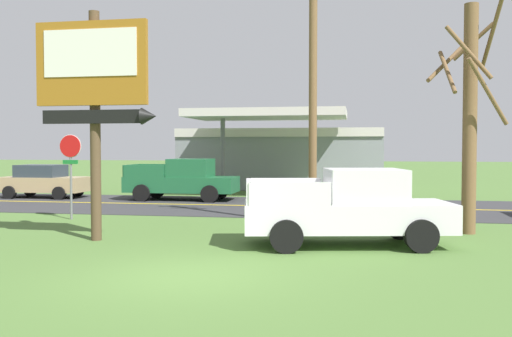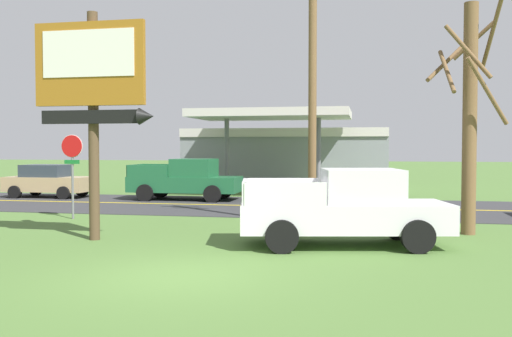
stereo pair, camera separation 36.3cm
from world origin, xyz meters
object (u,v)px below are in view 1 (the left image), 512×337
pickup_white_parked_on_lawn (349,208)px  car_tan_mid_lane (43,181)px  utility_pole (313,75)px  motel_sign (95,85)px  pickup_green_on_road (183,180)px  gas_station (282,156)px  stop_sign (71,161)px  bare_tree (470,111)px

pickup_white_parked_on_lawn → car_tan_mid_lane: bearing=143.8°
utility_pole → motel_sign: bearing=-144.4°
pickup_green_on_road → gas_station: bearing=68.3°
pickup_white_parked_on_lawn → pickup_green_on_road: size_ratio=1.05×
stop_sign → car_tan_mid_lane: stop_sign is taller
bare_tree → gas_station: bare_tree is taller
car_tan_mid_lane → pickup_green_on_road: bearing=-0.0°
gas_station → pickup_green_on_road: 9.64m
utility_pole → car_tan_mid_lane: utility_pole is taller
pickup_white_parked_on_lawn → utility_pole: bearing=109.1°
motel_sign → pickup_green_on_road: motel_sign is taller
motel_sign → pickup_white_parked_on_lawn: 7.42m
car_tan_mid_lane → bare_tree: bearing=-24.4°
motel_sign → gas_station: 20.65m
gas_station → bare_tree: bearing=-66.0°
stop_sign → gas_station: bearing=72.2°
stop_sign → bare_tree: 13.09m
stop_sign → utility_pole: 8.83m
utility_pole → bare_tree: utility_pole is taller
stop_sign → pickup_green_on_road: 7.70m
utility_pole → pickup_white_parked_on_lawn: bearing=-70.9°
motel_sign → pickup_white_parked_on_lawn: motel_sign is taller
stop_sign → utility_pole: bearing=-0.9°
bare_tree → car_tan_mid_lane: 20.44m
motel_sign → gas_station: (2.36, 20.40, -2.22)m
bare_tree → pickup_white_parked_on_lawn: (-3.39, -2.63, -2.59)m
stop_sign → motel_sign: bearing=-54.4°
motel_sign → pickup_white_parked_on_lawn: (6.68, 0.47, -3.20)m
car_tan_mid_lane → utility_pole: bearing=-28.6°
motel_sign → stop_sign: bearing=125.6°
stop_sign → pickup_white_parked_on_lawn: stop_sign is taller
motel_sign → car_tan_mid_lane: size_ratio=1.46×
utility_pole → pickup_white_parked_on_lawn: utility_pole is taller
motel_sign → bare_tree: (10.06, 3.10, -0.61)m
utility_pole → pickup_white_parked_on_lawn: size_ratio=1.66×
utility_pole → pickup_white_parked_on_lawn: 5.30m
motel_sign → stop_sign: size_ratio=2.08×
stop_sign → bare_tree: (12.97, -0.95, 1.53)m
motel_sign → gas_station: bearing=83.4°
motel_sign → utility_pole: size_ratio=0.68×
gas_station → pickup_green_on_road: gas_station is taller
stop_sign → bare_tree: size_ratio=0.44×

